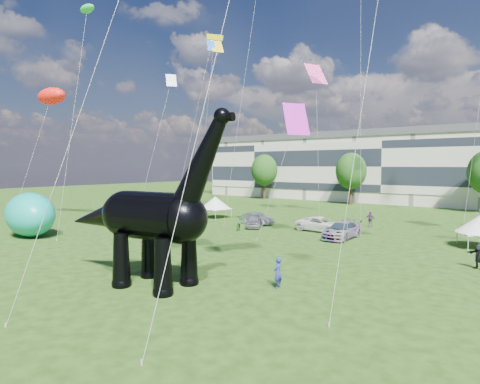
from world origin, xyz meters
The scene contains 13 objects.
ground centered at (0.00, 0.00, 0.00)m, with size 220.00×220.00×0.00m, color #16330C.
terrace_row centered at (-8.00, 62.00, 6.00)m, with size 78.00×11.00×12.00m, color beige.
tree_far_left centered at (-30.00, 53.00, 6.29)m, with size 5.20×5.20×9.44m.
tree_mid_left centered at (-12.00, 53.00, 6.29)m, with size 5.20×5.20×9.44m.
dinosaur_sculpture centered at (-2.66, 1.73, 3.76)m, with size 12.24×3.87×9.96m.
car_silver centered at (-10.25, 22.33, 0.69)m, with size 1.64×4.07×1.39m, color #BAB9BE.
car_grey centered at (-11.28, 24.23, 0.68)m, with size 1.43×4.10×1.35m, color slate.
car_white centered at (-3.17, 24.33, 0.74)m, with size 2.44×5.30×1.47m, color white.
car_dark centered at (0.12, 21.88, 0.77)m, with size 2.14×5.27×1.53m, color #595960.
gazebo_left centered at (-18.86, 25.73, 1.94)m, with size 4.19×4.19×2.76m.
inflatable_teal centered at (-23.66, 4.74, 2.09)m, with size 6.70×4.19×4.19m, color #0DA191.
visitors centered at (-4.64, 18.38, 0.86)m, with size 52.27×31.05×1.80m.
kites centered at (-13.98, 11.11, 19.68)m, with size 61.90×45.73×27.78m.
Camera 1 is at (15.26, -12.73, 6.76)m, focal length 30.00 mm.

